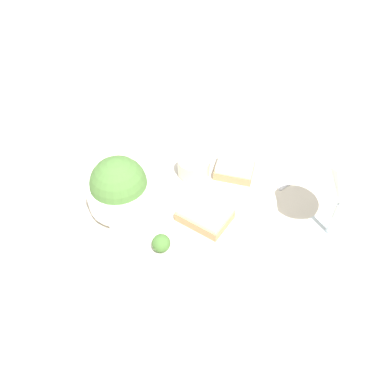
{
  "coord_description": "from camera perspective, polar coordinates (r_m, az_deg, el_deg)",
  "views": [
    {
      "loc": [
        -0.32,
        0.32,
        0.51
      ],
      "look_at": [
        0.0,
        0.0,
        0.03
      ],
      "focal_mm": 35.0,
      "sensor_mm": 36.0,
      "label": 1
    }
  ],
  "objects": [
    {
      "name": "cheese_toast_far",
      "position": [
        0.72,
        6.51,
        3.53
      ],
      "size": [
        0.09,
        0.08,
        0.03
      ],
      "color": "tan",
      "rests_on": "dinner_plate"
    },
    {
      "name": "ground_plane",
      "position": [
        0.69,
        -0.0,
        -1.96
      ],
      "size": [
        4.0,
        4.0,
        0.0
      ],
      "primitive_type": "plane",
      "color": "beige"
    },
    {
      "name": "salad_bowl",
      "position": [
        0.66,
        -11.0,
        0.66
      ],
      "size": [
        0.12,
        0.12,
        0.1
      ],
      "color": "white",
      "rests_on": "dinner_plate"
    },
    {
      "name": "cheese_toast_near",
      "position": [
        0.64,
        1.98,
        -3.38
      ],
      "size": [
        0.09,
        0.08,
        0.03
      ],
      "color": "tan",
      "rests_on": "dinner_plate"
    },
    {
      "name": "garnish",
      "position": [
        0.6,
        -4.73,
        -7.78
      ],
      "size": [
        0.03,
        0.03,
        0.03
      ],
      "color": "#477533",
      "rests_on": "dinner_plate"
    },
    {
      "name": "fork",
      "position": [
        0.78,
        17.63,
        3.33
      ],
      "size": [
        0.03,
        0.18,
        0.01
      ],
      "color": "silver",
      "rests_on": "ground_plane"
    },
    {
      "name": "sauce_ramekin",
      "position": [
        0.71,
        0.26,
        4.0
      ],
      "size": [
        0.06,
        0.06,
        0.04
      ],
      "color": "beige",
      "rests_on": "dinner_plate"
    },
    {
      "name": "wine_glass",
      "position": [
        0.61,
        22.57,
        0.8
      ],
      "size": [
        0.09,
        0.09,
        0.17
      ],
      "color": "silver",
      "rests_on": "ground_plane"
    },
    {
      "name": "dinner_plate",
      "position": [
        0.68,
        -0.0,
        -1.57
      ],
      "size": [
        0.31,
        0.31,
        0.01
      ],
      "color": "silver",
      "rests_on": "ground_plane"
    }
  ]
}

